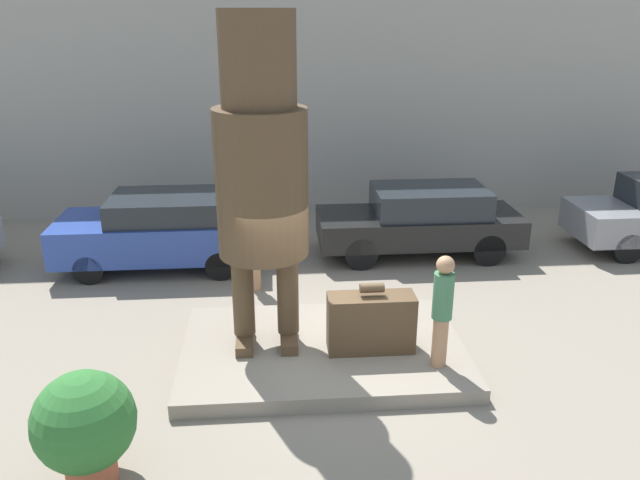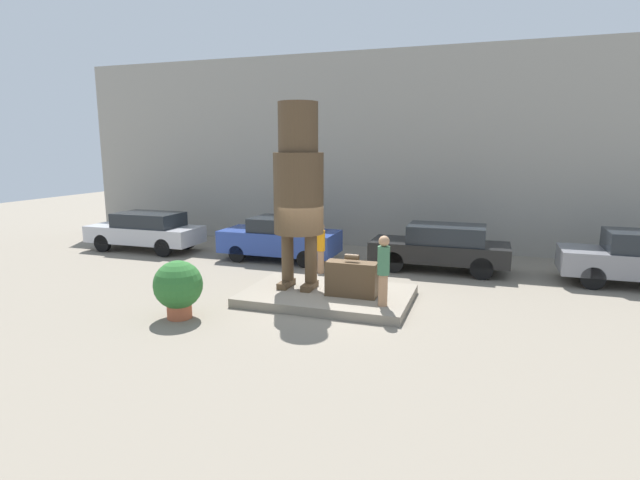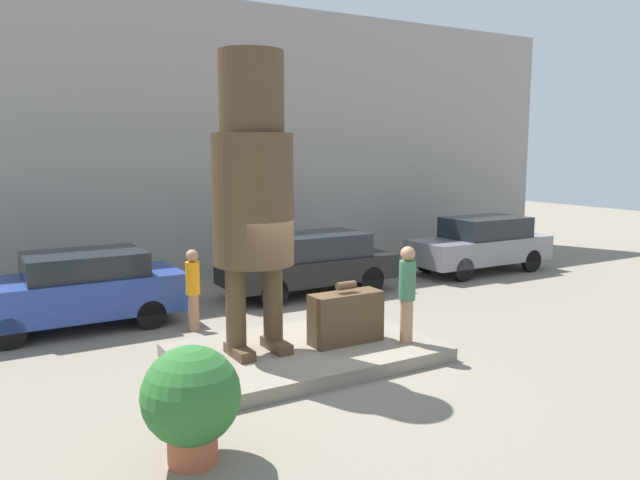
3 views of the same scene
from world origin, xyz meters
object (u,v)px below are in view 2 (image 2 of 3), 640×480
at_px(statue_figure, 299,182).
at_px(parked_car_silver, 146,230).
at_px(parked_car_blue, 281,238).
at_px(parked_car_black, 441,246).
at_px(worker_hivis, 321,246).
at_px(giant_suitcase, 352,279).
at_px(planter_pot, 178,287).
at_px(tourist, 383,268).

xyz_separation_m(statue_figure, parked_car_silver, (-7.92, 3.73, -2.33)).
xyz_separation_m(parked_car_blue, parked_car_black, (5.64, 0.23, -0.00)).
relative_size(statue_figure, worker_hivis, 2.99).
xyz_separation_m(parked_car_silver, parked_car_black, (11.36, 0.37, 0.01)).
distance_m(giant_suitcase, parked_car_blue, 5.69).
distance_m(parked_car_blue, planter_pot, 6.56).
bearing_deg(parked_car_black, parked_car_blue, 2.36).
bearing_deg(statue_figure, tourist, -19.75).
distance_m(statue_figure, parked_car_silver, 9.06).
bearing_deg(giant_suitcase, statue_figure, 167.07).
xyz_separation_m(parked_car_silver, planter_pot, (5.88, -6.42, -0.03)).
relative_size(parked_car_black, worker_hivis, 2.67).
bearing_deg(parked_car_black, planter_pot, 51.10).
height_order(statue_figure, worker_hivis, statue_figure).
distance_m(statue_figure, giant_suitcase, 2.94).
height_order(parked_car_blue, worker_hivis, worker_hivis).
bearing_deg(planter_pot, worker_hivis, 70.62).
distance_m(tourist, parked_car_silver, 11.44).
bearing_deg(worker_hivis, statue_figure, -84.98).
bearing_deg(statue_figure, parked_car_black, 50.03).
height_order(statue_figure, parked_car_blue, statue_figure).
xyz_separation_m(tourist, parked_car_silver, (-10.45, 4.64, -0.37)).
distance_m(parked_car_silver, parked_car_blue, 5.73).
height_order(parked_car_black, planter_pot, parked_car_black).
distance_m(giant_suitcase, worker_hivis, 3.40).
xyz_separation_m(tourist, parked_car_black, (0.91, 5.01, -0.36)).
xyz_separation_m(giant_suitcase, worker_hivis, (-1.81, 2.86, 0.22)).
bearing_deg(planter_pot, parked_car_silver, 132.47).
relative_size(giant_suitcase, parked_car_silver, 0.29).
bearing_deg(parked_car_blue, worker_hivis, 145.30).
bearing_deg(parked_car_silver, tourist, 156.07).
relative_size(parked_car_blue, worker_hivis, 2.53).
distance_m(parked_car_silver, worker_hivis, 7.80).
bearing_deg(parked_car_black, giant_suitcase, 67.59).
relative_size(parked_car_silver, worker_hivis, 2.72).
xyz_separation_m(giant_suitcase, parked_car_blue, (-3.79, 4.23, 0.13)).
xyz_separation_m(giant_suitcase, tourist, (0.93, -0.54, 0.49)).
xyz_separation_m(statue_figure, tourist, (2.53, -0.91, -1.96)).
distance_m(parked_car_blue, parked_car_black, 5.64).
distance_m(giant_suitcase, parked_car_black, 4.83).
distance_m(tourist, worker_hivis, 4.38).
bearing_deg(worker_hivis, tourist, -51.10).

